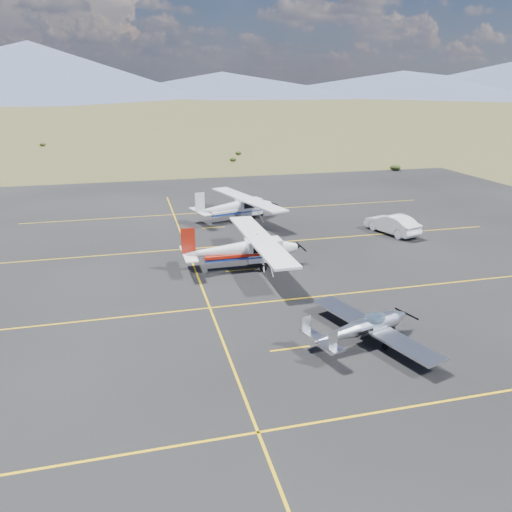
{
  "coord_description": "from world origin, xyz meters",
  "views": [
    {
      "loc": [
        -9.75,
        -23.57,
        12.01
      ],
      "look_at": [
        -2.39,
        5.63,
        1.6
      ],
      "focal_mm": 35.0,
      "sensor_mm": 36.0,
      "label": 1
    }
  ],
  "objects_px": {
    "aircraft_cessna": "(243,249)",
    "aircraft_plain": "(236,206)",
    "aircraft_low_wing": "(364,327)",
    "sedan": "(392,224)"
  },
  "relations": [
    {
      "from": "aircraft_low_wing",
      "to": "aircraft_plain",
      "type": "height_order",
      "value": "aircraft_plain"
    },
    {
      "from": "aircraft_plain",
      "to": "aircraft_low_wing",
      "type": "bearing_deg",
      "value": -103.26
    },
    {
      "from": "aircraft_low_wing",
      "to": "aircraft_cessna",
      "type": "relative_size",
      "value": 0.66
    },
    {
      "from": "aircraft_cessna",
      "to": "aircraft_plain",
      "type": "distance_m",
      "value": 12.7
    },
    {
      "from": "aircraft_plain",
      "to": "sedan",
      "type": "xyz_separation_m",
      "value": [
        11.88,
        -7.54,
        -0.48
      ]
    },
    {
      "from": "aircraft_low_wing",
      "to": "aircraft_cessna",
      "type": "distance_m",
      "value": 12.25
    },
    {
      "from": "aircraft_low_wing",
      "to": "aircraft_cessna",
      "type": "xyz_separation_m",
      "value": [
        -3.37,
        11.77,
        0.53
      ]
    },
    {
      "from": "aircraft_low_wing",
      "to": "aircraft_plain",
      "type": "xyz_separation_m",
      "value": [
        -1.23,
        24.29,
        0.49
      ]
    },
    {
      "from": "aircraft_cessna",
      "to": "sedan",
      "type": "bearing_deg",
      "value": 18.64
    },
    {
      "from": "aircraft_low_wing",
      "to": "sedan",
      "type": "relative_size",
      "value": 1.59
    }
  ]
}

